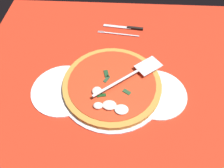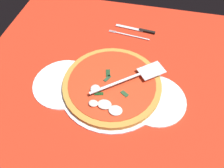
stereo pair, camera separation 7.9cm
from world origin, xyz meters
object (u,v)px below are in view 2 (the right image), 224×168
(dinner_plate_left, at_px, (64,84))
(pizza_server, at_px, (132,78))
(pizza, at_px, (112,84))
(place_setting_far, at_px, (134,33))
(dinner_plate_right, at_px, (155,100))

(dinner_plate_left, bearing_deg, pizza_server, 11.17)
(pizza, xyz_separation_m, place_setting_far, (0.03, 0.32, -0.02))
(pizza_server, bearing_deg, pizza, 161.46)
(dinner_plate_left, xyz_separation_m, dinner_plate_right, (0.33, 0.00, 0.00))
(dinner_plate_right, bearing_deg, dinner_plate_left, -179.83)
(place_setting_far, bearing_deg, pizza, 90.91)
(dinner_plate_left, xyz_separation_m, pizza_server, (0.24, 0.05, 0.04))
(pizza_server, bearing_deg, dinner_plate_left, 152.68)
(dinner_plate_right, distance_m, pizza_server, 0.11)
(pizza_server, bearing_deg, place_setting_far, 58.83)
(dinner_plate_left, relative_size, pizza_server, 0.92)
(dinner_plate_left, relative_size, place_setting_far, 1.04)
(pizza, xyz_separation_m, pizza_server, (0.07, 0.03, 0.03))
(pizza, bearing_deg, dinner_plate_left, -172.48)
(dinner_plate_left, distance_m, pizza, 0.18)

